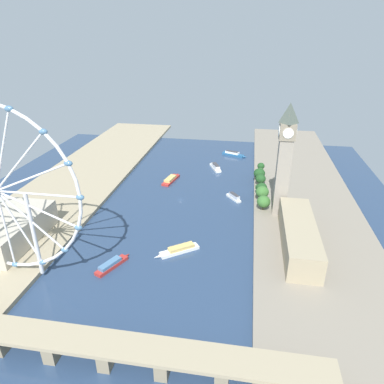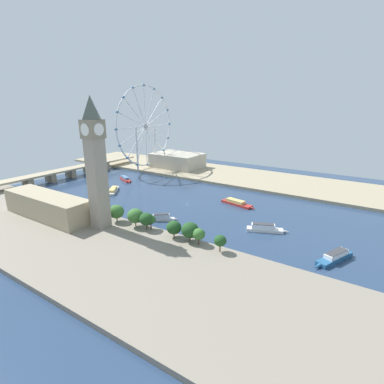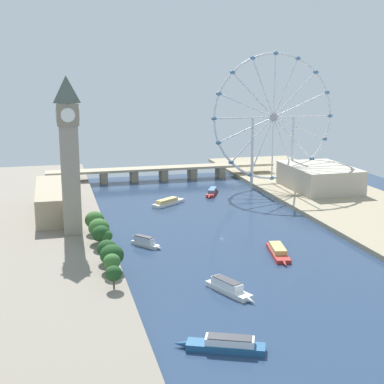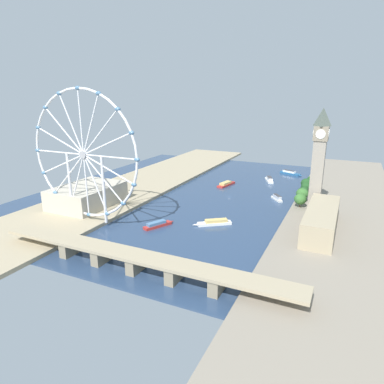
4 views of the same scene
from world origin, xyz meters
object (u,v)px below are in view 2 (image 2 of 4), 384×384
at_px(river_bridge, 70,171).
at_px(tour_boat_1, 237,203).
at_px(tour_boat_2, 125,179).
at_px(parliament_block, 47,206).
at_px(ferris_wheel, 145,127).
at_px(riverside_hall, 177,160).
at_px(tour_boat_4, 334,257).
at_px(tour_boat_3, 265,228).
at_px(tour_boat_0, 113,190).
at_px(tour_boat_5, 162,218).
at_px(clock_tower, 96,162).

xyz_separation_m(river_bridge, tour_boat_1, (18.49, -217.20, -6.49)).
bearing_deg(tour_boat_2, parliament_block, -46.04).
distance_m(ferris_wheel, tour_boat_2, 81.94).
xyz_separation_m(riverside_hall, tour_boat_1, (-92.77, -134.64, -10.48)).
height_order(ferris_wheel, tour_boat_1, ferris_wheel).
xyz_separation_m(tour_boat_1, tour_boat_4, (-59.51, -91.61, 0.38)).
distance_m(ferris_wheel, tour_boat_1, 185.81).
bearing_deg(tour_boat_1, river_bridge, -163.67).
bearing_deg(tour_boat_3, tour_boat_2, 142.71).
distance_m(tour_boat_1, tour_boat_3, 59.59).
bearing_deg(tour_boat_0, tour_boat_2, -5.40).
height_order(riverside_hall, tour_boat_3, riverside_hall).
distance_m(parliament_block, ferris_wheel, 194.56).
bearing_deg(tour_boat_4, tour_boat_3, -86.31).
bearing_deg(tour_boat_4, tour_boat_2, -82.27).
relative_size(tour_boat_0, tour_boat_4, 0.93).
distance_m(river_bridge, tour_boat_5, 190.86).
bearing_deg(river_bridge, tour_boat_0, -99.35).
bearing_deg(tour_boat_3, tour_boat_4, -42.40).
xyz_separation_m(riverside_hall, tour_boat_0, (-126.54, -10.21, -10.35)).
bearing_deg(tour_boat_2, river_bridge, -134.03).
xyz_separation_m(tour_boat_1, tour_boat_2, (6.82, 148.49, 0.14)).
bearing_deg(riverside_hall, parliament_block, -172.75).
height_order(parliament_block, tour_boat_3, parliament_block).
bearing_deg(tour_boat_4, tour_boat_5, -63.43).
relative_size(clock_tower, tour_boat_4, 2.86).
distance_m(riverside_hall, tour_boat_1, 163.85).
bearing_deg(river_bridge, tour_boat_3, -95.19).
height_order(tour_boat_4, tour_boat_5, tour_boat_5).
height_order(ferris_wheel, tour_boat_4, ferris_wheel).
xyz_separation_m(ferris_wheel, tour_boat_2, (-57.57, -16.54, -55.91)).
bearing_deg(river_bridge, tour_boat_4, -97.57).
bearing_deg(tour_boat_3, tour_boat_1, 112.22).
xyz_separation_m(tour_boat_0, tour_boat_1, (33.76, -124.43, -0.13)).
bearing_deg(tour_boat_1, tour_boat_2, -171.17).
bearing_deg(tour_boat_2, tour_boat_4, 10.30).
xyz_separation_m(clock_tower, tour_boat_4, (45.99, -149.93, -48.45)).
bearing_deg(tour_boat_3, tour_boat_5, 175.44).
bearing_deg(parliament_block, tour_boat_0, 11.25).
bearing_deg(tour_boat_5, clock_tower, -160.61).
bearing_deg(clock_tower, tour_boat_1, -28.93).
distance_m(tour_boat_4, tour_boat_5, 124.51).
xyz_separation_m(clock_tower, riverside_hall, (198.27, 76.33, -38.36)).
xyz_separation_m(tour_boat_2, tour_boat_4, (-66.33, -240.10, 0.25)).
relative_size(tour_boat_2, tour_boat_5, 1.45).
xyz_separation_m(river_bridge, tour_boat_0, (-15.27, -92.77, -6.36)).
bearing_deg(riverside_hall, tour_boat_0, -175.39).
relative_size(riverside_hall, tour_boat_0, 2.21).
relative_size(clock_tower, tour_boat_1, 2.57).
height_order(riverside_hall, river_bridge, riverside_hall).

